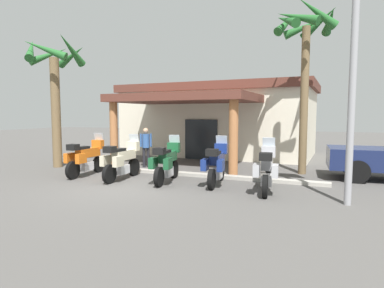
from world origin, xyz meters
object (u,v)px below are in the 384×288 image
Objects in this scene: motel_building at (218,119)px; pedestrian at (146,144)px; motorcycle_green at (167,162)px; roadside_sign at (355,24)px; palm_tree_roadside at (55,77)px; motorcycle_orange at (86,158)px; motorcycle_cream at (122,160)px; motorcycle_blue at (217,164)px; motorcycle_silver at (267,169)px; palm_tree_near_portico at (305,43)px.

pedestrian is at bearing -101.66° from motel_building.
motorcycle_green is 0.32× the size of roadside_sign.
motel_building is 8.74m from motorcycle_green.
palm_tree_roadside is (-5.20, -7.43, 1.93)m from motel_building.
motorcycle_orange and motorcycle_cream have the same top height.
motorcycle_blue is at bearing -82.98° from motorcycle_cream.
motorcycle_cream is at bearing -96.43° from motorcycle_orange.
motorcycle_blue is at bearing -70.42° from motel_building.
palm_tree_roadside is (-6.05, 1.16, 3.33)m from motorcycle_green.
motorcycle_silver is at bearing -89.67° from motorcycle_cream.
roadside_sign reaches higher than motorcycle_orange.
pedestrian reaches higher than motorcycle_silver.
motorcycle_silver is (1.72, -0.38, 0.00)m from motorcycle_blue.
motorcycle_orange is 9.91m from roadside_sign.
motorcycle_silver is at bearing 163.56° from roadside_sign.
palm_tree_roadside is (-9.50, 1.27, 3.33)m from motorcycle_silver.
motorcycle_orange is 1.00× the size of motorcycle_blue.
motorcycle_orange is at bearing 124.77° from pedestrian.
motorcycle_blue is at bearing -127.79° from palm_tree_near_portico.
palm_tree_roadside is at bearing -122.61° from motel_building.
motel_building is 9.80m from motorcycle_silver.
palm_tree_roadside reaches higher than motorcycle_blue.
motel_building is at bearing 11.16° from motorcycle_blue.
palm_tree_near_portico is (5.96, 3.69, 4.42)m from motorcycle_cream.
motorcycle_cream is 1.25× the size of pedestrian.
motel_building is 8.92m from motorcycle_cream.
pedestrian is at bearing -172.22° from palm_tree_near_portico.
palm_tree_near_portico is at bearing -18.22° from motorcycle_silver.
motorcycle_silver is 4.52m from roadside_sign.
motel_building is at bearing -46.79° from pedestrian.
palm_tree_near_portico is at bearing -42.51° from motel_building.
palm_tree_near_portico reaches higher than motorcycle_blue.
pedestrian is (-5.79, 2.73, 0.33)m from motorcycle_silver.
motorcycle_cream is 0.32× the size of roadside_sign.
pedestrian reaches higher than motorcycle_blue.
palm_tree_roadside is at bearing 77.49° from motorcycle_blue.
motorcycle_cream is at bearing 175.47° from roadside_sign.
motel_building reaches higher than motorcycle_orange.
motel_building is at bearing 124.77° from roadside_sign.
motel_building is at bearing 54.99° from palm_tree_roadside.
motorcycle_green is (1.72, 0.17, 0.00)m from motorcycle_cream.
motorcycle_orange is at bearing 85.55° from motorcycle_cream.
motorcycle_orange is 2.91m from pedestrian.
motorcycle_blue is at bearing -88.77° from motorcycle_orange.
pedestrian is 0.27× the size of palm_tree_near_portico.
motorcycle_cream and motorcycle_blue have the same top height.
motorcycle_orange is 3.45m from motorcycle_green.
palm_tree_near_portico is at bearing -58.62° from motorcycle_cream.
motorcycle_silver is 0.38× the size of palm_tree_roadside.
motorcycle_silver is 10.14m from palm_tree_roadside.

